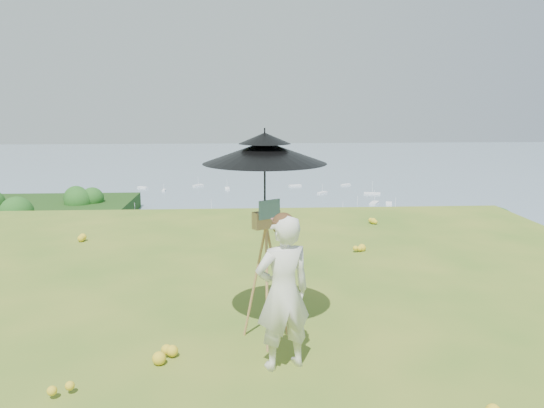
{
  "coord_description": "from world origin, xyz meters",
  "views": [
    {
      "loc": [
        0.7,
        -5.62,
        2.56
      ],
      "look_at": [
        1.15,
        2.17,
        1.04
      ],
      "focal_mm": 35.0,
      "sensor_mm": 36.0,
      "label": 1
    }
  ],
  "objects": [
    {
      "name": "painter_cap",
      "position": [
        1.08,
        -0.83,
        1.48
      ],
      "size": [
        0.3,
        0.32,
        0.1
      ],
      "primitive_type": null,
      "rotation": [
        0.0,
        0.0,
        0.47
      ],
      "color": "#DD7980",
      "rests_on": "painter"
    },
    {
      "name": "field_easel",
      "position": [
        0.95,
        -0.23,
        0.78
      ],
      "size": [
        0.82,
        0.82,
        1.56
      ],
      "primitive_type": null,
      "rotation": [
        0.0,
        0.0,
        0.56
      ],
      "color": "#AF7049",
      "rests_on": "ground"
    },
    {
      "name": "moored_boats",
      "position": [
        -12.5,
        161.0,
        -33.65
      ],
      "size": [
        140.0,
        140.0,
        0.7
      ],
      "primitive_type": null,
      "color": "white",
      "rests_on": "bay_water"
    },
    {
      "name": "shoreline_tier",
      "position": [
        0.0,
        75.0,
        -36.0
      ],
      "size": [
        170.0,
        28.0,
        8.0
      ],
      "primitive_type": "cube",
      "color": "gray",
      "rests_on": "bay_water"
    },
    {
      "name": "harbor_town",
      "position": [
        0.0,
        75.0,
        -29.5
      ],
      "size": [
        110.0,
        22.0,
        5.0
      ],
      "primitive_type": null,
      "color": "silver",
      "rests_on": "shoreline_tier"
    },
    {
      "name": "slope_trees",
      "position": [
        0.0,
        35.0,
        -15.0
      ],
      "size": [
        110.0,
        50.0,
        6.0
      ],
      "primitive_type": null,
      "color": "#1F5419",
      "rests_on": "forest_slope"
    },
    {
      "name": "wildflowers",
      "position": [
        0.0,
        0.25,
        0.06
      ],
      "size": [
        10.0,
        10.5,
        0.12
      ],
      "primitive_type": null,
      "color": "yellow",
      "rests_on": "ground"
    },
    {
      "name": "painter",
      "position": [
        1.08,
        -0.83,
        0.76
      ],
      "size": [
        0.64,
        0.53,
        1.53
      ],
      "primitive_type": "imported",
      "rotation": [
        0.0,
        0.0,
        3.47
      ],
      "color": "beige",
      "rests_on": "ground"
    },
    {
      "name": "bay_water",
      "position": [
        0.0,
        240.0,
        -34.0
      ],
      "size": [
        700.0,
        700.0,
        0.0
      ],
      "primitive_type": "plane",
      "color": "slate",
      "rests_on": "ground"
    },
    {
      "name": "sun_umbrella",
      "position": [
        0.94,
        -0.21,
        1.79
      ],
      "size": [
        1.7,
        1.7,
        1.01
      ],
      "primitive_type": null,
      "rotation": [
        0.0,
        0.0,
        0.44
      ],
      "color": "black",
      "rests_on": "field_easel"
    },
    {
      "name": "ground",
      "position": [
        0.0,
        0.0,
        0.0
      ],
      "size": [
        14.0,
        14.0,
        0.0
      ],
      "primitive_type": "plane",
      "color": "#446F1F",
      "rests_on": "ground"
    }
  ]
}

